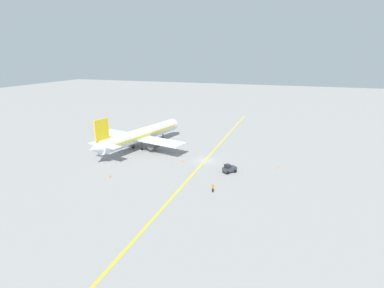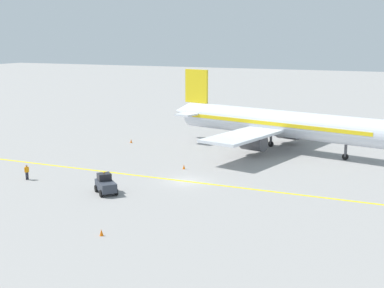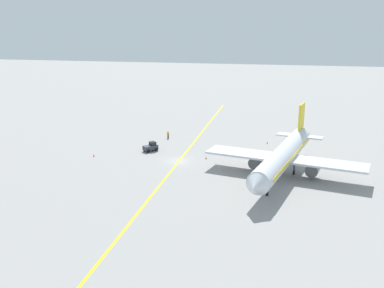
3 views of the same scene
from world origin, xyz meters
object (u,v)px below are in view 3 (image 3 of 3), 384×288
object	(u,v)px
ground_crew_worker	(168,135)
traffic_cone_mid_apron	(267,143)
airplane_at_gate	(284,156)
baggage_tug_dark	(151,147)
traffic_cone_near_nose	(94,155)
traffic_cone_by_wingtip	(206,158)

from	to	relation	value
ground_crew_worker	traffic_cone_mid_apron	world-z (taller)	ground_crew_worker
traffic_cone_mid_apron	airplane_at_gate	bearing A→B (deg)	100.09
ground_crew_worker	traffic_cone_mid_apron	size ratio (longest dim) A/B	3.05
airplane_at_gate	baggage_tug_dark	xyz separation A→B (m)	(27.21, -10.01, -2.81)
ground_crew_worker	traffic_cone_mid_apron	bearing A→B (deg)	-179.78
traffic_cone_near_nose	traffic_cone_by_wingtip	distance (m)	22.50
baggage_tug_dark	traffic_cone_by_wingtip	xyz separation A→B (m)	(-12.23, 3.00, -0.63)
traffic_cone_near_nose	traffic_cone_by_wingtip	world-z (taller)	same
ground_crew_worker	traffic_cone_near_nose	xyz separation A→B (m)	(10.91, 16.87, -0.63)
airplane_at_gate	traffic_cone_near_nose	xyz separation A→B (m)	(37.26, -3.89, -3.43)
airplane_at_gate	traffic_cone_mid_apron	world-z (taller)	airplane_at_gate
baggage_tug_dark	traffic_cone_by_wingtip	world-z (taller)	baggage_tug_dark
airplane_at_gate	traffic_cone_mid_apron	distance (m)	21.45
traffic_cone_mid_apron	traffic_cone_by_wingtip	bearing A→B (deg)	50.82
airplane_at_gate	ground_crew_worker	distance (m)	33.66
traffic_cone_mid_apron	traffic_cone_by_wingtip	xyz separation A→B (m)	(11.27, 13.83, 0.00)
traffic_cone_near_nose	traffic_cone_by_wingtip	xyz separation A→B (m)	(-22.28, -3.13, 0.00)
airplane_at_gate	ground_crew_worker	size ratio (longest dim) A/B	20.97
ground_crew_worker	traffic_cone_by_wingtip	world-z (taller)	ground_crew_worker
traffic_cone_near_nose	airplane_at_gate	bearing A→B (deg)	174.05
traffic_cone_by_wingtip	traffic_cone_mid_apron	bearing A→B (deg)	-129.18
traffic_cone_mid_apron	baggage_tug_dark	bearing A→B (deg)	24.75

